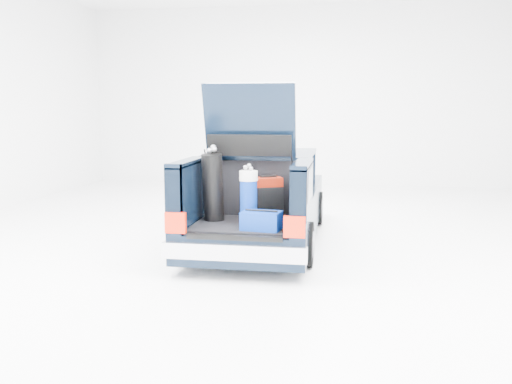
% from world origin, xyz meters
% --- Properties ---
extents(ground, '(14.00, 14.00, 0.00)m').
position_xyz_m(ground, '(0.00, 0.00, 0.00)').
color(ground, white).
rests_on(ground, ground).
extents(car, '(1.87, 4.65, 2.47)m').
position_xyz_m(car, '(-0.00, 0.11, 0.67)').
color(car, black).
rests_on(car, ground).
extents(red_suitcase, '(0.43, 0.38, 0.61)m').
position_xyz_m(red_suitcase, '(0.27, -1.09, 0.89)').
color(red_suitcase, '#681003').
rests_on(red_suitcase, car).
extents(black_golf_bag, '(0.34, 0.40, 1.03)m').
position_xyz_m(black_golf_bag, '(-0.46, -1.35, 1.06)').
color(black_golf_bag, black).
rests_on(black_golf_bag, car).
extents(blue_golf_bag, '(0.30, 0.30, 0.81)m').
position_xyz_m(blue_golf_bag, '(0.07, -1.54, 0.97)').
color(blue_golf_bag, black).
rests_on(blue_golf_bag, car).
extents(blue_duffel, '(0.53, 0.38, 0.26)m').
position_xyz_m(blue_duffel, '(0.29, -1.83, 0.72)').
color(blue_duffel, navy).
rests_on(blue_duffel, car).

